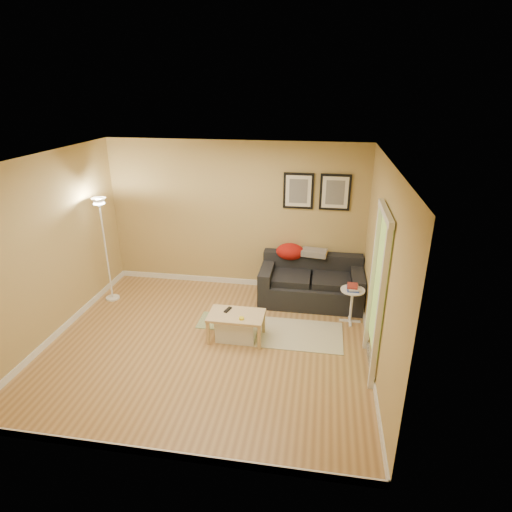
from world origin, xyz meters
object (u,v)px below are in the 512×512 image
Objects in this scene: side_table at (351,306)px; floor_lamp at (106,253)px; sofa at (311,281)px; book_stack at (353,287)px; storage_bin at (237,327)px; coffee_table at (236,326)px.

side_table is 4.06m from floor_lamp.
book_stack is at bearing -42.42° from sofa.
book_stack is (-0.00, -0.00, 0.32)m from side_table.
sofa is at bearing 7.83° from floor_lamp.
side_table is at bearing 23.38° from storage_bin.
floor_lamp reaches higher than side_table.
storage_bin is 1.80m from side_table.
coffee_table is 0.44× the size of floor_lamp.
book_stack is (1.65, 0.74, 0.40)m from coffee_table.
book_stack is at bearing 21.69° from coffee_table.
side_table is (0.64, -0.58, -0.09)m from sofa.
coffee_table is 1.85m from book_stack.
coffee_table is at bearing -159.26° from book_stack.
book_stack is at bearing -157.88° from side_table.
floor_lamp reaches higher than book_stack.
floor_lamp is at bearing -172.17° from sofa.
storage_bin is 2.60m from floor_lamp.
book_stack reaches higher than side_table.
sofa is 2.14× the size of coffee_table.
floor_lamp is (-4.02, 0.12, 0.57)m from side_table.
storage_bin is 0.32× the size of floor_lamp.
sofa is 0.87m from side_table.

